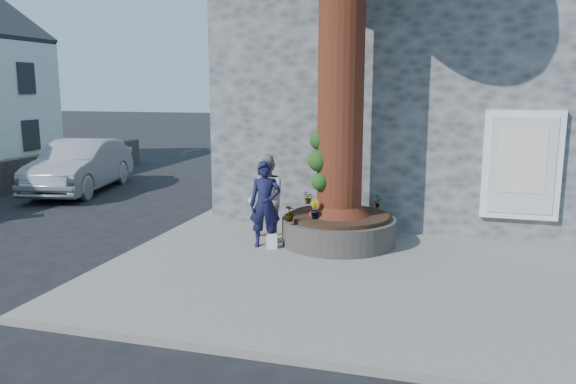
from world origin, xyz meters
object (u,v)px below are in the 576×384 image
(planter, at_px, (339,229))
(woman, at_px, (266,198))
(car_silver, at_px, (80,166))
(man, at_px, (265,204))

(planter, distance_m, woman, 1.62)
(car_silver, bearing_deg, planter, -36.79)
(planter, relative_size, woman, 1.29)
(planter, xyz_separation_m, car_silver, (-9.07, 4.11, 0.40))
(man, xyz_separation_m, car_silver, (-7.72, 4.76, -0.17))
(planter, distance_m, man, 1.60)
(planter, relative_size, man, 1.34)
(man, relative_size, woman, 0.96)
(woman, relative_size, car_silver, 0.36)
(planter, bearing_deg, car_silver, 155.60)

